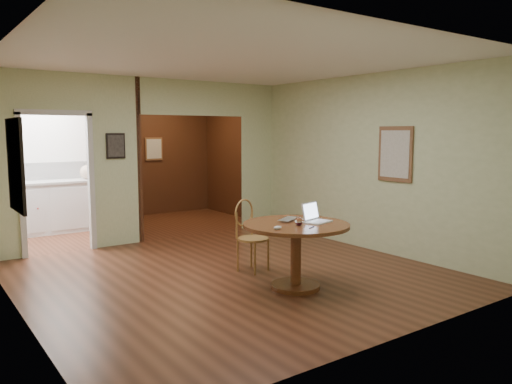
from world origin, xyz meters
TOP-DOWN VIEW (x-y plane):
  - floor at (0.00, 0.00)m, footprint 5.00×5.00m
  - room_shell at (-0.47, 3.10)m, footprint 5.20×7.50m
  - dining_table at (0.30, -0.88)m, footprint 1.23×1.23m
  - chair at (0.29, 0.06)m, footprint 0.50×0.50m
  - open_laptop at (0.54, -0.92)m, footprint 0.36×0.35m
  - closed_laptop at (0.36, -0.73)m, footprint 0.41×0.36m
  - mouse at (-0.11, -1.05)m, footprint 0.10×0.06m
  - wine_glass at (0.23, -1.00)m, footprint 0.09×0.09m
  - pen at (0.27, -1.18)m, footprint 0.12×0.06m
  - kitchen_cabinet at (-1.35, 4.20)m, footprint 2.06×0.60m
  - grocery_bag at (-0.55, 4.20)m, footprint 0.30×0.27m

SIDE VIEW (x-z plane):
  - floor at x=0.00m, z-range 0.00..0.00m
  - kitchen_cabinet at x=-1.35m, z-range 0.00..0.94m
  - chair at x=0.29m, z-range 0.05..1.00m
  - dining_table at x=0.30m, z-range 0.19..0.95m
  - pen at x=0.27m, z-range 0.77..0.78m
  - closed_laptop at x=0.36m, z-range 0.77..0.80m
  - mouse at x=-0.11m, z-range 0.77..0.81m
  - wine_glass at x=0.23m, z-range 0.77..0.87m
  - open_laptop at x=0.54m, z-range 0.72..0.94m
  - grocery_bag at x=-0.55m, z-range 0.94..1.20m
  - room_shell at x=-0.47m, z-range -1.21..3.79m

